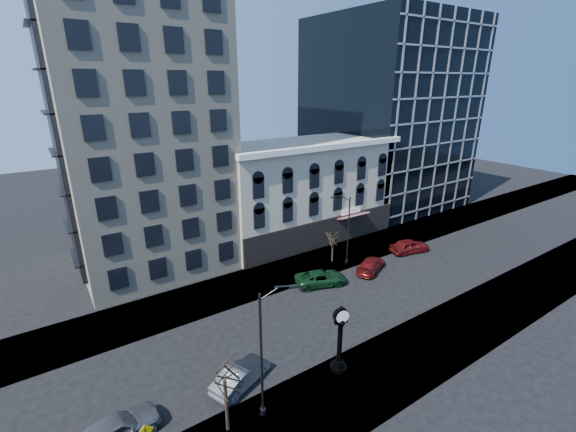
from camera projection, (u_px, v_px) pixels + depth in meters
ground at (295, 324)px, 32.06m from camera, size 160.00×160.00×0.00m
sidewalk_far at (249, 284)px, 38.31m from camera, size 160.00×6.00×0.12m
sidewalk_near at (363, 383)px, 25.77m from camera, size 160.00×6.00×0.12m
cream_tower at (133, 79)px, 37.20m from camera, size 15.90×15.40×42.50m
victorian_row at (301, 190)px, 48.80m from camera, size 22.60×11.19×12.50m
glass_office at (386, 115)px, 60.55m from camera, size 20.00×20.15×28.00m
street_clock at (340, 342)px, 26.14m from camera, size 1.16×1.16×5.10m
street_lamp_near at (272, 319)px, 21.26m from camera, size 2.20×0.93×8.79m
street_lamp_far at (344, 211)px, 40.41m from camera, size 2.00×0.88×8.01m
bare_tree_near at (224, 369)px, 20.85m from camera, size 3.31×3.31×5.69m
bare_tree_far at (333, 234)px, 41.89m from camera, size 2.52×2.52×4.32m
car_near_a at (115, 431)px, 21.32m from camera, size 5.29×2.90×1.70m
car_near_b at (241, 376)px, 25.44m from camera, size 4.80×3.15×1.49m
car_far_a at (321, 278)px, 38.04m from camera, size 5.61×3.87×1.43m
car_far_b at (371, 265)px, 40.79m from camera, size 5.16×3.78×1.39m
car_far_c at (410, 246)px, 45.18m from camera, size 5.07×2.92×1.63m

